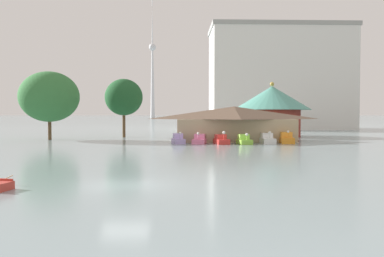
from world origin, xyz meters
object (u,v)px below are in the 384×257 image
Objects in this scene: pedal_boat_red at (221,140)px; shoreline_tree_mid at (124,97)px; pedal_boat_pink at (200,140)px; background_building_block at (279,78)px; shoreline_tree_tall_left at (49,97)px; green_roof_pavilion at (272,107)px; distant_broadcast_tower at (152,60)px; pedal_boat_orange at (287,139)px; boathouse at (234,123)px; pedal_boat_white at (267,139)px; pedal_boat_lime at (244,140)px; pedal_boat_lavender at (178,140)px.

pedal_boat_red is 21.51m from shoreline_tree_mid.
background_building_block is at bearing 166.79° from pedal_boat_pink.
shoreline_tree_tall_left is 11.67m from shoreline_tree_mid.
pedal_boat_pink is 0.24× the size of green_roof_pavilion.
green_roof_pavilion is at bearing 12.80° from shoreline_tree_tall_left.
green_roof_pavilion is 307.90m from distant_broadcast_tower.
shoreline_tree_mid is (9.91, 6.16, 0.18)m from shoreline_tree_tall_left.
boathouse is (-6.09, 4.82, 1.95)m from pedal_boat_orange.
pedal_boat_white is at bearing -15.57° from shoreline_tree_tall_left.
shoreline_tree_tall_left is 0.08× the size of distant_broadcast_tower.
boathouse is at bearing -111.23° from background_building_block.
pedal_boat_red is 0.18× the size of boathouse.
boathouse is 318.39m from distant_broadcast_tower.
green_roof_pavilion is 1.31× the size of shoreline_tree_tall_left.
boathouse is (-0.44, 6.03, 2.03)m from pedal_boat_lime.
pedal_boat_lime is at bearing -108.47° from background_building_block.
pedal_boat_lime is 0.15× the size of boathouse.
background_building_block is at bearing 148.50° from pedal_boat_red.
pedal_boat_white is at bearing -54.07° from boathouse.
pedal_boat_red is at bearing 68.01° from pedal_boat_lavender.
pedal_boat_orange is 0.28× the size of shoreline_tree_mid.
distant_broadcast_tower reaches higher than pedal_boat_lime.
shoreline_tree_mid is at bearing -133.76° from background_building_block.
distant_broadcast_tower is (-31.50, 318.97, 51.87)m from pedal_boat_lime.
pedal_boat_red is (5.39, -0.82, -0.03)m from pedal_boat_lavender.
boathouse reaches higher than pedal_boat_white.
pedal_boat_lavender is 22.70m from green_roof_pavilion.
shoreline_tree_mid is (-24.38, -1.63, 1.58)m from green_roof_pavilion.
shoreline_tree_tall_left is (-26.40, 3.43, 3.73)m from boathouse.
shoreline_tree_tall_left is at bearing -98.92° from pedal_boat_orange.
pedal_boat_orange reaches higher than pedal_boat_lavender.
boathouse is 49.47m from background_building_block.
green_roof_pavilion is 0.11× the size of distant_broadcast_tower.
pedal_boat_orange is 0.08× the size of background_building_block.
distant_broadcast_tower is (-23.31, 317.59, 51.85)m from pedal_boat_lavender.
pedal_boat_white is 0.31× the size of shoreline_tree_mid.
pedal_boat_lavender is 11.32m from pedal_boat_white.
green_roof_pavilion reaches higher than pedal_boat_lime.
pedal_boat_white is 6.40m from boathouse.
pedal_boat_red is at bearing -86.89° from pedal_boat_white.
shoreline_tree_mid is 49.60m from background_building_block.
green_roof_pavilion is at bearing 147.13° from pedal_boat_lime.
pedal_boat_lavender is 322.64m from distant_broadcast_tower.
boathouse is at bearing -123.06° from pedal_boat_orange.
pedal_boat_orange is 324.08m from distant_broadcast_tower.
pedal_boat_lime is (2.80, -0.56, 0.01)m from pedal_boat_red.
pedal_boat_orange is at bearing -14.25° from shoreline_tree_tall_left.
green_roof_pavilion reaches higher than pedal_boat_pink.
pedal_boat_lime is at bearing 68.69° from pedal_boat_red.
pedal_boat_pink is (2.70, -0.15, -0.03)m from pedal_boat_lavender.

